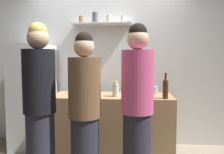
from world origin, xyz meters
name	(u,v)px	position (x,y,z in m)	size (l,w,h in m)	color
back_wall_assembly	(107,65)	(0.00, 1.25, 1.30)	(4.80, 0.32, 2.60)	white
refrigerator	(33,97)	(-1.12, 0.85, 0.81)	(0.57, 0.65, 1.62)	silver
counter	(112,127)	(0.15, 0.53, 0.45)	(1.64, 0.64, 0.91)	#9E7A51
baking_pan	(138,93)	(0.50, 0.61, 0.93)	(0.34, 0.24, 0.05)	gray
utensil_holder	(154,90)	(0.74, 0.71, 0.96)	(0.11, 0.11, 0.22)	#B2B2B7
wine_bottle_pale_glass	(80,85)	(-0.30, 0.58, 1.04)	(0.07, 0.07, 0.33)	#B2BFB2
wine_bottle_amber_glass	(165,89)	(0.84, 0.32, 1.03)	(0.07, 0.07, 0.32)	#472814
wine_bottle_dark_glass	(150,89)	(0.66, 0.40, 1.02)	(0.06, 0.06, 0.30)	black
water_bottle_plastic	(116,90)	(0.21, 0.42, 1.00)	(0.09, 0.09, 0.20)	silver
person_brown_jacket	(85,113)	(-0.06, -0.24, 0.83)	(0.34, 0.34, 1.68)	#262633
person_pink_top	(137,108)	(0.49, -0.18, 0.89)	(0.34, 0.34, 1.77)	#262633
person_blonde	(40,107)	(-0.54, -0.27, 0.89)	(0.34, 0.34, 1.78)	#262633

